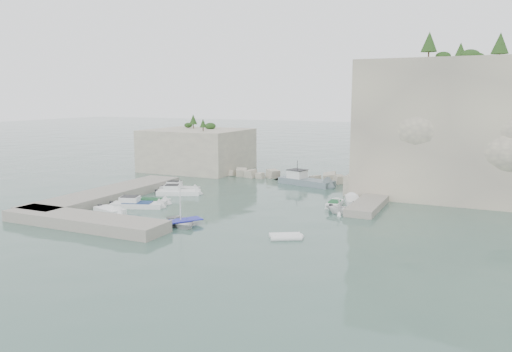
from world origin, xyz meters
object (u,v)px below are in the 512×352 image
at_px(rowboat, 181,225).
at_px(inflatable_dinghy, 285,239).
at_px(work_boat, 306,185).
at_px(motorboat_e, 110,213).
at_px(tender_east_c, 353,203).
at_px(motorboat_a, 180,191).
at_px(motorboat_c, 150,204).
at_px(motorboat_d, 138,207).
at_px(motorboat_b, 179,195).
at_px(tender_east_a, 340,214).
at_px(tender_east_d, 362,195).
at_px(tender_east_b, 334,206).

relative_size(rowboat, inflatable_dinghy, 1.51).
distance_m(rowboat, work_boat, 27.21).
relative_size(motorboat_e, tender_east_c, 0.83).
height_order(motorboat_a, inflatable_dinghy, motorboat_a).
bearing_deg(motorboat_e, motorboat_c, 95.15).
height_order(motorboat_e, inflatable_dinghy, motorboat_e).
height_order(motorboat_a, work_boat, work_boat).
xyz_separation_m(motorboat_c, tender_east_c, (21.59, 10.85, 0.00)).
height_order(motorboat_d, inflatable_dinghy, motorboat_d).
distance_m(motorboat_e, work_boat, 29.15).
relative_size(motorboat_b, tender_east_c, 1.20).
xyz_separation_m(inflatable_dinghy, tender_east_c, (1.62, 17.72, 0.00)).
xyz_separation_m(motorboat_b, tender_east_a, (21.97, -1.67, 0.00)).
xyz_separation_m(motorboat_a, motorboat_e, (0.34, -14.24, 0.00)).
distance_m(motorboat_b, tender_east_d, 23.76).
height_order(motorboat_d, tender_east_c, motorboat_d).
relative_size(motorboat_c, work_boat, 0.55).
xyz_separation_m(tender_east_b, tender_east_c, (1.39, 2.93, 0.00)).
height_order(rowboat, tender_east_c, rowboat).
bearing_deg(rowboat, tender_east_c, -2.21).
distance_m(motorboat_b, tender_east_c, 22.21).
relative_size(motorboat_b, inflatable_dinghy, 1.98).
relative_size(tender_east_b, work_boat, 0.44).
bearing_deg(motorboat_c, tender_east_a, -1.90).
bearing_deg(inflatable_dinghy, motorboat_c, 131.31).
bearing_deg(tender_east_b, rowboat, 138.93).
relative_size(motorboat_c, motorboat_d, 0.77).
bearing_deg(tender_east_a, motorboat_d, 105.95).
bearing_deg(motorboat_a, work_boat, 30.45).
bearing_deg(work_boat, rowboat, -81.78).
distance_m(motorboat_a, rowboat, 18.60).
bearing_deg(motorboat_e, motorboat_a, 107.92).
bearing_deg(tender_east_c, tender_east_a, 163.82).
bearing_deg(rowboat, motorboat_e, 116.46).
relative_size(inflatable_dinghy, tender_east_d, 0.66).
bearing_deg(tender_east_d, motorboat_b, 123.08).
distance_m(motorboat_d, tender_east_d, 28.21).
distance_m(inflatable_dinghy, tender_east_a, 11.56).
bearing_deg(tender_east_a, tender_east_c, 1.20).
xyz_separation_m(motorboat_a, motorboat_d, (1.34, -10.73, 0.00)).
distance_m(motorboat_a, tender_east_a, 23.66).
bearing_deg(tender_east_a, motorboat_b, 84.61).
bearing_deg(tender_east_a, work_boat, 29.90).
distance_m(motorboat_c, tender_east_b, 21.69).
bearing_deg(inflatable_dinghy, tender_east_a, 51.01).
bearing_deg(tender_east_a, tender_east_d, 0.16).
relative_size(motorboat_d, tender_east_a, 2.05).
bearing_deg(rowboat, motorboat_d, 95.74).
xyz_separation_m(motorboat_d, tender_east_d, (21.74, 17.98, 0.00)).
height_order(tender_east_a, work_boat, work_boat).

